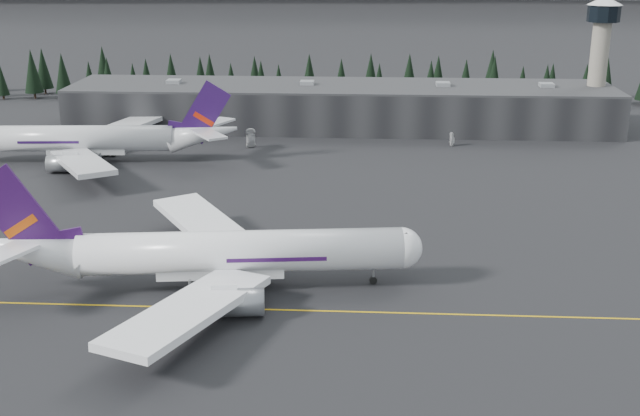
# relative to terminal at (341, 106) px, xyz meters

# --- Properties ---
(ground) EXTENTS (1400.00, 1400.00, 0.00)m
(ground) POSITION_rel_terminal_xyz_m (0.00, -125.00, -6.30)
(ground) COLOR black
(ground) RESTS_ON ground
(taxiline) EXTENTS (400.00, 0.40, 0.02)m
(taxiline) POSITION_rel_terminal_xyz_m (0.00, -127.00, -6.29)
(taxiline) COLOR gold
(taxiline) RESTS_ON ground
(terminal) EXTENTS (160.00, 30.00, 12.60)m
(terminal) POSITION_rel_terminal_xyz_m (0.00, 0.00, 0.00)
(terminal) COLOR black
(terminal) RESTS_ON ground
(control_tower) EXTENTS (10.00, 10.00, 37.70)m
(control_tower) POSITION_rel_terminal_xyz_m (75.00, 3.00, 17.11)
(control_tower) COLOR gray
(control_tower) RESTS_ON ground
(treeline) EXTENTS (360.00, 20.00, 15.00)m
(treeline) POSITION_rel_terminal_xyz_m (0.00, 37.00, 1.20)
(treeline) COLOR black
(treeline) RESTS_ON ground
(jet_main) EXTENTS (71.52, 65.69, 21.06)m
(jet_main) POSITION_rel_terminal_xyz_m (-17.91, -119.58, -0.36)
(jet_main) COLOR white
(jet_main) RESTS_ON ground
(jet_parked) EXTENTS (69.78, 64.24, 20.51)m
(jet_parked) POSITION_rel_terminal_xyz_m (-59.38, -43.69, -0.52)
(jet_parked) COLOR silver
(jet_parked) RESTS_ON ground
(gse_vehicle_a) EXTENTS (4.10, 5.87, 1.49)m
(gse_vehicle_a) POSITION_rel_terminal_xyz_m (-23.33, -27.13, -5.56)
(gse_vehicle_a) COLOR silver
(gse_vehicle_a) RESTS_ON ground
(gse_vehicle_b) EXTENTS (4.04, 2.37, 1.29)m
(gse_vehicle_b) POSITION_rel_terminal_xyz_m (31.16, -22.12, -5.65)
(gse_vehicle_b) COLOR silver
(gse_vehicle_b) RESTS_ON ground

